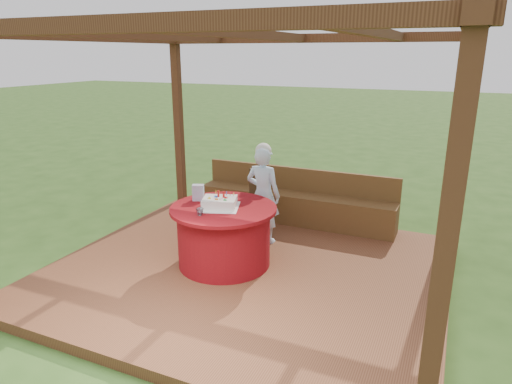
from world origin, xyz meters
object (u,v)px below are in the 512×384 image
table (224,235)px  chair (254,199)px  gift_bag (198,193)px  bench (295,205)px  drinking_glass (200,212)px  birthday_cake (220,203)px  elderly_woman (263,193)px

table → chair: bearing=96.1°
chair → gift_bag: 1.15m
bench → chair: (-0.43, -0.58, 0.21)m
drinking_glass → birthday_cake: bearing=77.4°
bench → elderly_woman: (-0.15, -0.89, 0.42)m
elderly_woman → drinking_glass: (-0.26, -1.20, 0.09)m
chair → elderly_woman: bearing=-48.7°
elderly_woman → drinking_glass: 1.23m
table → birthday_cake: size_ratio=2.26×
table → gift_bag: 0.62m
birthday_cake → bench: bearing=79.2°
bench → elderly_woman: 1.00m
bench → chair: size_ratio=3.46×
bench → drinking_glass: (-0.41, -2.09, 0.51)m
table → birthday_cake: birthday_cake is taller
table → bench: bearing=80.1°
birthday_cake → drinking_glass: size_ratio=6.50×
gift_bag → drinking_glass: gift_bag is taller
drinking_glass → gift_bag: bearing=122.6°
birthday_cake → drinking_glass: 0.34m
chair → elderly_woman: 0.47m
elderly_woman → birthday_cake: elderly_woman is taller
elderly_woman → birthday_cake: (-0.19, -0.87, 0.11)m
table → elderly_woman: (0.15, 0.84, 0.31)m
elderly_woman → birthday_cake: 0.90m
elderly_woman → gift_bag: 0.93m
birthday_cake → drinking_glass: (-0.07, -0.33, -0.02)m
chair → drinking_glass: 1.54m
bench → table: bearing=-99.9°
table → drinking_glass: drinking_glass is taller
bench → drinking_glass: bearing=-101.1°
table → gift_bag: size_ratio=6.37×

